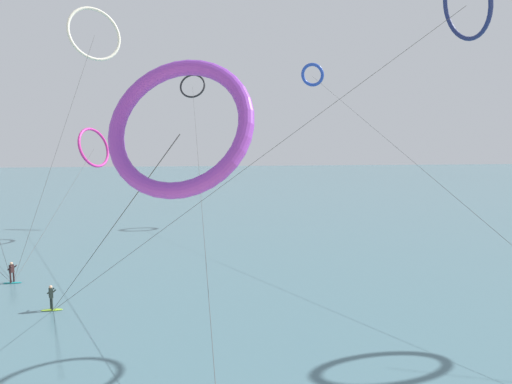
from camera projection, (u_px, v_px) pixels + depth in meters
The scene contains 9 objects.
sea_water at pixel (211, 188), 107.15m from camera, with size 400.00×200.00×0.08m, color #476B75.
surfer_lime at pixel (51, 299), 28.53m from camera, with size 1.40×0.71×1.70m.
surfer_teal at pixel (12, 274), 34.08m from camera, with size 1.40×0.71×1.70m.
kite_magenta at pixel (94, 148), 49.67m from camera, with size 4.60×19.01×12.87m.
kite_violet at pixel (179, 127), 9.90m from camera, with size 11.34×20.39×13.13m.
kite_charcoal at pixel (193, 86), 58.90m from camera, with size 3.86×52.13×20.54m.
kite_navy at pixel (465, 4), 24.31m from camera, with size 25.60×7.56×20.89m.
kite_ivory at pixel (94, 34), 41.60m from camera, with size 7.43×11.22×24.09m.
kite_cobalt at pixel (313, 75), 59.59m from camera, with size 4.35×52.55×22.03m.
Camera 1 is at (-2.90, 1.04, 11.08)m, focal length 30.41 mm.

